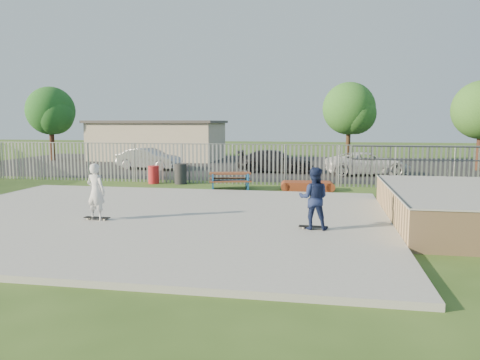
% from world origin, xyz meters
% --- Properties ---
extents(ground, '(120.00, 120.00, 0.00)m').
position_xyz_m(ground, '(0.00, 0.00, 0.00)').
color(ground, '#33511B').
rests_on(ground, ground).
extents(concrete_slab, '(15.00, 12.00, 0.15)m').
position_xyz_m(concrete_slab, '(0.00, 0.00, 0.07)').
color(concrete_slab, '#A0A09B').
rests_on(concrete_slab, ground).
extents(quarter_pipe, '(5.50, 7.05, 2.19)m').
position_xyz_m(quarter_pipe, '(9.50, 1.04, 0.56)').
color(quarter_pipe, tan).
rests_on(quarter_pipe, ground).
extents(fence, '(26.04, 16.02, 2.00)m').
position_xyz_m(fence, '(1.00, 4.59, 1.00)').
color(fence, gray).
rests_on(fence, ground).
extents(picnic_table, '(2.20, 1.95, 0.80)m').
position_xyz_m(picnic_table, '(1.26, 7.03, 0.41)').
color(picnic_table, brown).
rests_on(picnic_table, ground).
extents(funbox, '(2.08, 1.18, 0.40)m').
position_xyz_m(funbox, '(4.77, 7.46, 0.20)').
color(funbox, maroon).
rests_on(funbox, ground).
extents(trash_bin_red, '(0.54, 0.54, 0.90)m').
position_xyz_m(trash_bin_red, '(-2.97, 8.49, 0.45)').
color(trash_bin_red, red).
rests_on(trash_bin_red, ground).
extents(trash_bin_grey, '(0.61, 0.61, 1.01)m').
position_xyz_m(trash_bin_grey, '(-1.58, 8.59, 0.51)').
color(trash_bin_grey, '#242426').
rests_on(trash_bin_grey, ground).
extents(parking_lot, '(40.00, 18.00, 0.02)m').
position_xyz_m(parking_lot, '(0.00, 19.00, 0.01)').
color(parking_lot, black).
rests_on(parking_lot, ground).
extents(car_silver, '(4.38, 2.13, 1.38)m').
position_xyz_m(car_silver, '(-5.72, 14.95, 0.71)').
color(car_silver, '#A8A9AD').
rests_on(car_silver, parking_lot).
extents(car_dark, '(4.72, 2.02, 1.36)m').
position_xyz_m(car_dark, '(2.56, 14.71, 0.70)').
color(car_dark, black).
rests_on(car_dark, parking_lot).
extents(car_white, '(5.08, 2.94, 1.33)m').
position_xyz_m(car_white, '(7.97, 14.18, 0.68)').
color(car_white, silver).
rests_on(car_white, parking_lot).
extents(building, '(10.40, 6.40, 3.20)m').
position_xyz_m(building, '(-8.00, 23.00, 1.61)').
color(building, beige).
rests_on(building, ground).
extents(tree_left, '(3.81, 3.81, 5.88)m').
position_xyz_m(tree_left, '(-16.08, 20.54, 3.96)').
color(tree_left, '#42261A').
rests_on(tree_left, ground).
extents(tree_mid, '(3.92, 3.92, 6.05)m').
position_xyz_m(tree_mid, '(7.25, 22.51, 4.08)').
color(tree_mid, '#462F1C').
rests_on(tree_mid, ground).
extents(skateboard_a, '(0.80, 0.22, 0.08)m').
position_xyz_m(skateboard_a, '(5.24, -0.92, 0.19)').
color(skateboard_a, black).
rests_on(skateboard_a, concrete_slab).
extents(skateboard_b, '(0.81, 0.23, 0.08)m').
position_xyz_m(skateboard_b, '(-1.26, -0.86, 0.19)').
color(skateboard_b, black).
rests_on(skateboard_b, concrete_slab).
extents(skater_navy, '(0.85, 0.67, 1.72)m').
position_xyz_m(skater_navy, '(5.24, -0.92, 1.01)').
color(skater_navy, '#162046').
rests_on(skater_navy, concrete_slab).
extents(skater_white, '(0.70, 0.54, 1.72)m').
position_xyz_m(skater_white, '(-1.26, -0.86, 1.01)').
color(skater_white, silver).
rests_on(skater_white, concrete_slab).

